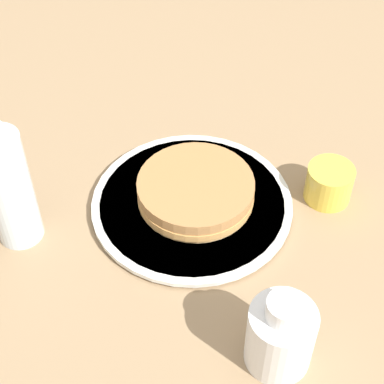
{
  "coord_description": "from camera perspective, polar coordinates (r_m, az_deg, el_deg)",
  "views": [
    {
      "loc": [
        -0.63,
        0.16,
        0.7
      ],
      "look_at": [
        -0.01,
        0.02,
        0.03
      ],
      "focal_mm": 60.0,
      "sensor_mm": 36.0,
      "label": 1
    }
  ],
  "objects": [
    {
      "name": "pancake_stack",
      "position": [
        0.92,
        0.33,
        0.04
      ],
      "size": [
        0.18,
        0.17,
        0.04
      ],
      "color": "tan",
      "rests_on": "plate"
    },
    {
      "name": "juice_glass",
      "position": [
        0.96,
        12.09,
        0.76
      ],
      "size": [
        0.07,
        0.07,
        0.06
      ],
      "color": "yellow",
      "rests_on": "ground_plane"
    },
    {
      "name": "cream_jug",
      "position": [
        0.77,
        7.87,
        -12.48
      ],
      "size": [
        0.08,
        0.08,
        0.12
      ],
      "color": "white",
      "rests_on": "ground_plane"
    },
    {
      "name": "water_bottle_near",
      "position": [
        0.88,
        -16.0,
        0.33
      ],
      "size": [
        0.06,
        0.06,
        0.2
      ],
      "color": "silver",
      "rests_on": "ground_plane"
    },
    {
      "name": "plate",
      "position": [
        0.94,
        0.0,
        -1.09
      ],
      "size": [
        0.29,
        0.29,
        0.01
      ],
      "color": "silver",
      "rests_on": "ground_plane"
    },
    {
      "name": "ground_plane",
      "position": [
        0.96,
        0.85,
        -0.57
      ],
      "size": [
        4.0,
        4.0,
        0.0
      ],
      "primitive_type": "plane",
      "color": "#9E7F5B"
    }
  ]
}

